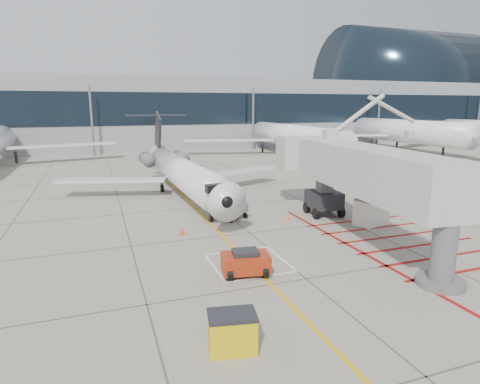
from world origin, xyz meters
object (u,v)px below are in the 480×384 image
object	(u,v)px
regional_jet	(187,160)
jet_bridge	(369,180)
pushback_tug	(245,262)
spill_bin	(232,332)

from	to	relation	value
regional_jet	jet_bridge	bearing A→B (deg)	-61.28
jet_bridge	pushback_tug	xyz separation A→B (m)	(-9.33, -2.45, -3.33)
jet_bridge	pushback_tug	size ratio (longest dim) A/B	8.29
regional_jet	jet_bridge	distance (m)	16.89
regional_jet	jet_bridge	size ratio (longest dim) A/B	1.46
jet_bridge	regional_jet	bearing A→B (deg)	126.77
regional_jet	spill_bin	size ratio (longest dim) A/B	17.67
regional_jet	spill_bin	bearing A→B (deg)	-100.51
pushback_tug	jet_bridge	bearing A→B (deg)	24.31
regional_jet	spill_bin	world-z (taller)	regional_jet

